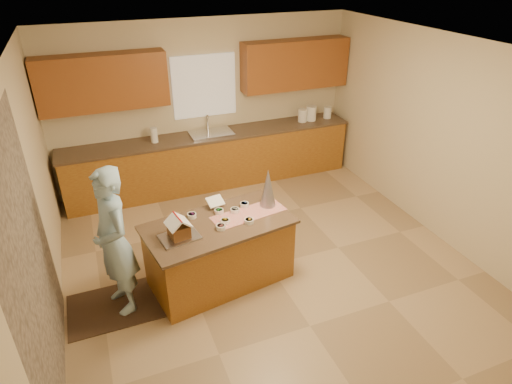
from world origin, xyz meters
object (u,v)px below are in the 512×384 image
at_px(island_base, 220,254).
at_px(boy, 114,242).
at_px(tinsel_tree, 268,188).
at_px(gingerbread_house, 179,229).

height_order(island_base, boy, boy).
bearing_deg(boy, island_base, 74.38).
height_order(tinsel_tree, boy, boy).
bearing_deg(island_base, boy, 171.04).
xyz_separation_m(island_base, boy, (-1.16, -0.01, 0.47)).
xyz_separation_m(island_base, gingerbread_house, (-0.48, -0.13, 0.55)).
xyz_separation_m(tinsel_tree, boy, (-1.84, -0.17, -0.21)).
height_order(island_base, tinsel_tree, tinsel_tree).
bearing_deg(boy, gingerbread_house, 64.18).
bearing_deg(boy, tinsel_tree, 79.15).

